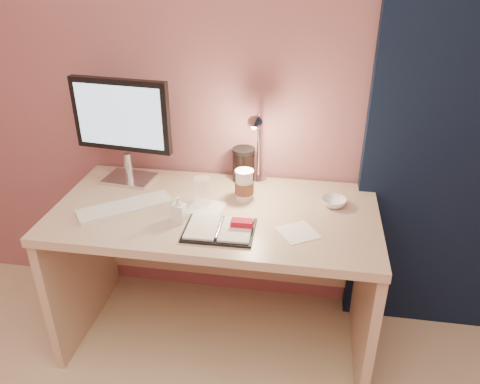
# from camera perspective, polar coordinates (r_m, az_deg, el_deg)

# --- Properties ---
(room) EXTENTS (3.50, 3.50, 3.50)m
(room) POSITION_cam_1_polar(r_m,az_deg,el_deg) (2.19, 24.15, 9.39)
(room) COLOR #C6B28E
(room) RESTS_ON ground
(desk) EXTENTS (1.40, 0.70, 0.73)m
(desk) POSITION_cam_1_polar(r_m,az_deg,el_deg) (2.21, -2.52, -6.24)
(desk) COLOR tan
(desk) RESTS_ON ground
(monitor) EXTENTS (0.47, 0.19, 0.50)m
(monitor) POSITION_cam_1_polar(r_m,az_deg,el_deg) (2.22, -14.11, 8.29)
(monitor) COLOR silver
(monitor) RESTS_ON desk
(keyboard) EXTENTS (0.39, 0.34, 0.02)m
(keyboard) POSITION_cam_1_polar(r_m,az_deg,el_deg) (2.08, -13.83, -1.77)
(keyboard) COLOR silver
(keyboard) RESTS_ON desk
(planner) EXTENTS (0.28, 0.21, 0.04)m
(planner) POSITION_cam_1_polar(r_m,az_deg,el_deg) (1.87, -2.29, -4.51)
(planner) COLOR black
(planner) RESTS_ON desk
(paper_a) EXTENTS (0.19, 0.19, 0.00)m
(paper_a) POSITION_cam_1_polar(r_m,az_deg,el_deg) (1.87, 7.04, -4.92)
(paper_a) COLOR silver
(paper_a) RESTS_ON desk
(paper_b) EXTENTS (0.17, 0.17, 0.00)m
(paper_b) POSITION_cam_1_polar(r_m,az_deg,el_deg) (2.03, -4.19, -1.95)
(paper_b) COLOR silver
(paper_b) RESTS_ON desk
(coffee_cup) EXTENTS (0.09, 0.09, 0.14)m
(coffee_cup) POSITION_cam_1_polar(r_m,az_deg,el_deg) (2.08, 0.53, 0.82)
(coffee_cup) COLOR white
(coffee_cup) RESTS_ON desk
(clear_cup) EXTENTS (0.07, 0.07, 0.13)m
(clear_cup) POSITION_cam_1_polar(r_m,az_deg,el_deg) (2.04, -4.58, 0.10)
(clear_cup) COLOR white
(clear_cup) RESTS_ON desk
(bowl) EXTENTS (0.14, 0.14, 0.03)m
(bowl) POSITION_cam_1_polar(r_m,az_deg,el_deg) (2.08, 11.36, -1.24)
(bowl) COLOR silver
(bowl) RESTS_ON desk
(lotion_bottle) EXTENTS (0.06, 0.06, 0.11)m
(lotion_bottle) POSITION_cam_1_polar(r_m,az_deg,el_deg) (1.93, -7.47, -2.02)
(lotion_bottle) COLOR white
(lotion_bottle) RESTS_ON desk
(dark_jar) EXTENTS (0.10, 0.10, 0.15)m
(dark_jar) POSITION_cam_1_polar(r_m,az_deg,el_deg) (2.24, 0.44, 3.14)
(dark_jar) COLOR black
(dark_jar) RESTS_ON desk
(desk_lamp) EXTENTS (0.09, 0.23, 0.37)m
(desk_lamp) POSITION_cam_1_polar(r_m,az_deg,el_deg) (2.09, 2.03, 5.97)
(desk_lamp) COLOR silver
(desk_lamp) RESTS_ON desk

